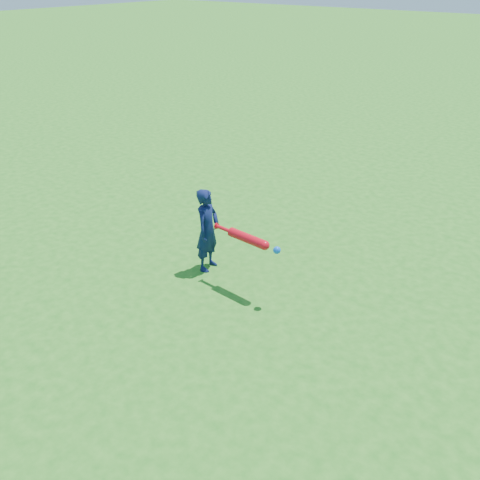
{
  "coord_description": "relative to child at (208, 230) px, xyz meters",
  "views": [
    {
      "loc": [
        2.97,
        -4.26,
        3.2
      ],
      "look_at": [
        -0.2,
        -0.19,
        0.54
      ],
      "focal_mm": 40.0,
      "sensor_mm": 36.0,
      "label": 1
    }
  ],
  "objects": [
    {
      "name": "bat_swing",
      "position": [
        0.69,
        -0.1,
        0.14
      ],
      "size": [
        0.9,
        0.13,
        0.1
      ],
      "rotation": [
        0.0,
        0.0,
        -0.07
      ],
      "color": "red",
      "rests_on": "ground"
    },
    {
      "name": "child",
      "position": [
        0.0,
        0.0,
        0.0
      ],
      "size": [
        0.3,
        0.4,
        0.99
      ],
      "primitive_type": "imported",
      "rotation": [
        0.0,
        0.0,
        1.76
      ],
      "color": "#0E1642",
      "rests_on": "ground"
    },
    {
      "name": "ground",
      "position": [
        0.69,
        0.16,
        -0.5
      ],
      "size": [
        80.0,
        80.0,
        0.0
      ],
      "primitive_type": "plane",
      "color": "#1F6818",
      "rests_on": "ground"
    }
  ]
}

